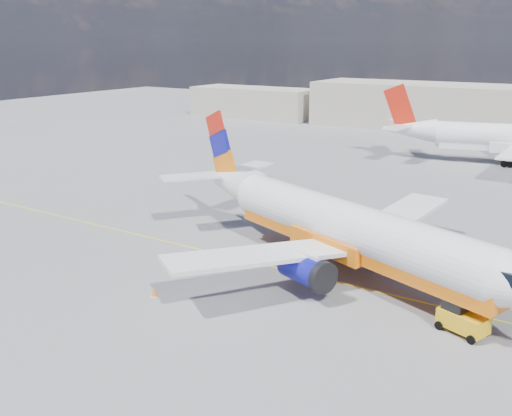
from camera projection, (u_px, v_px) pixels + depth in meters
The scene contains 6 objects.
ground at pixel (243, 280), 38.42m from camera, with size 240.00×240.00×0.00m, color slate.
taxi_line at pixel (266, 265), 40.85m from camera, with size 70.00×0.15×0.01m, color yellow.
terminal_annex at pixel (254, 102), 118.99m from camera, with size 26.00×10.00×6.00m, color #ACA594.
main_jet at pixel (340, 227), 38.89m from camera, with size 32.31×24.45×9.86m.
gse_tug at pixel (462, 318), 31.28m from camera, with size 2.92×2.35×1.85m.
traffic_cone at pixel (154, 292), 35.82m from camera, with size 0.40×0.40×0.55m.
Camera 1 is at (19.68, -29.52, 15.52)m, focal length 40.00 mm.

